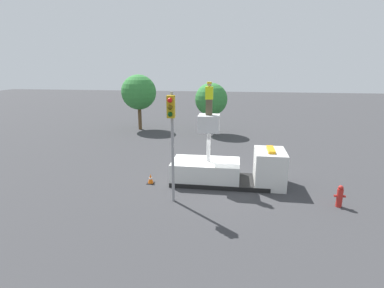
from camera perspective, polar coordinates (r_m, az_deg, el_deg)
The scene contains 8 objects.
ground_plane at distance 17.15m, azimuth 5.30°, elevation -7.31°, with size 120.00×120.00×0.00m, color #38383A.
bucket_truck at distance 16.84m, azimuth 6.97°, elevation -4.75°, with size 6.21×2.25×3.85m.
worker at distance 16.03m, azimuth 3.29°, elevation 8.64°, with size 0.40×0.26×1.75m.
traffic_light_pole at distance 13.65m, azimuth -3.92°, elevation 3.40°, with size 0.34×0.57×5.30m.
fire_hydrant at distance 15.73m, azimuth 26.32°, elevation -8.91°, with size 0.51×0.27×1.07m.
traffic_cone_rear at distance 17.03m, azimuth -7.89°, elevation -6.62°, with size 0.39×0.39×0.56m.
tree_left_bg at distance 28.63m, azimuth 3.67°, elevation 8.46°, with size 3.07×3.07×4.84m.
tree_right_bg at distance 30.91m, azimuth -10.11°, elevation 9.66°, with size 3.48×3.48×5.55m.
Camera 1 is at (0.71, -15.88, 6.45)m, focal length 28.00 mm.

